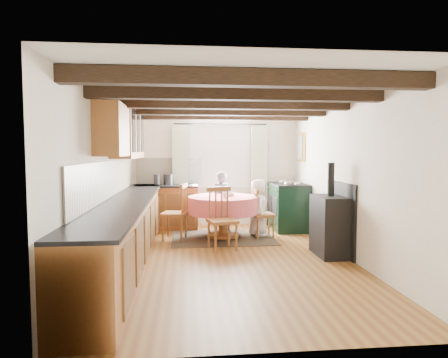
{
  "coord_description": "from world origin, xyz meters",
  "views": [
    {
      "loc": [
        -0.63,
        -5.72,
        1.61
      ],
      "look_at": [
        0.0,
        0.8,
        1.15
      ],
      "focal_mm": 31.29,
      "sensor_mm": 36.0,
      "label": 1
    }
  ],
  "objects": [
    {
      "name": "floor",
      "position": [
        0.0,
        0.0,
        0.0
      ],
      "size": [
        3.6,
        5.5,
        0.0
      ],
      "primitive_type": "cube",
      "color": "brown",
      "rests_on": "ground"
    },
    {
      "name": "ceiling",
      "position": [
        0.0,
        0.0,
        2.4
      ],
      "size": [
        3.6,
        5.5,
        0.0
      ],
      "primitive_type": "cube",
      "color": "white",
      "rests_on": "ground"
    },
    {
      "name": "wall_back",
      "position": [
        0.0,
        2.75,
        1.2
      ],
      "size": [
        3.6,
        0.0,
        2.4
      ],
      "primitive_type": "cube",
      "color": "silver",
      "rests_on": "ground"
    },
    {
      "name": "wall_front",
      "position": [
        0.0,
        -2.75,
        1.2
      ],
      "size": [
        3.6,
        0.0,
        2.4
      ],
      "primitive_type": "cube",
      "color": "silver",
      "rests_on": "ground"
    },
    {
      "name": "wall_left",
      "position": [
        -1.8,
        0.0,
        1.2
      ],
      "size": [
        0.0,
        5.5,
        2.4
      ],
      "primitive_type": "cube",
      "color": "silver",
      "rests_on": "ground"
    },
    {
      "name": "wall_right",
      "position": [
        1.8,
        0.0,
        1.2
      ],
      "size": [
        0.0,
        5.5,
        2.4
      ],
      "primitive_type": "cube",
      "color": "silver",
      "rests_on": "ground"
    },
    {
      "name": "beam_a",
      "position": [
        0.0,
        -2.0,
        2.31
      ],
      "size": [
        3.6,
        0.16,
        0.16
      ],
      "primitive_type": "cube",
      "color": "#342213",
      "rests_on": "ceiling"
    },
    {
      "name": "beam_b",
      "position": [
        0.0,
        -1.0,
        2.31
      ],
      "size": [
        3.6,
        0.16,
        0.16
      ],
      "primitive_type": "cube",
      "color": "#342213",
      "rests_on": "ceiling"
    },
    {
      "name": "beam_c",
      "position": [
        0.0,
        0.0,
        2.31
      ],
      "size": [
        3.6,
        0.16,
        0.16
      ],
      "primitive_type": "cube",
      "color": "#342213",
      "rests_on": "ceiling"
    },
    {
      "name": "beam_d",
      "position": [
        0.0,
        1.0,
        2.31
      ],
      "size": [
        3.6,
        0.16,
        0.16
      ],
      "primitive_type": "cube",
      "color": "#342213",
      "rests_on": "ceiling"
    },
    {
      "name": "beam_e",
      "position": [
        0.0,
        2.0,
        2.31
      ],
      "size": [
        3.6,
        0.16,
        0.16
      ],
      "primitive_type": "cube",
      "color": "#342213",
      "rests_on": "ceiling"
    },
    {
      "name": "splash_left",
      "position": [
        -1.78,
        0.3,
        1.2
      ],
      "size": [
        0.02,
        4.5,
        0.55
      ],
      "primitive_type": "cube",
      "color": "beige",
      "rests_on": "wall_left"
    },
    {
      "name": "splash_back",
      "position": [
        -1.0,
        2.73,
        1.2
      ],
      "size": [
        1.4,
        0.02,
        0.55
      ],
      "primitive_type": "cube",
      "color": "beige",
      "rests_on": "wall_back"
    },
    {
      "name": "base_cabinet_left",
      "position": [
        -1.5,
        0.0,
        0.44
      ],
      "size": [
        0.6,
        5.3,
        0.88
      ],
      "primitive_type": "cube",
      "color": "#A05C2F",
      "rests_on": "floor"
    },
    {
      "name": "base_cabinet_back",
      "position": [
        -1.05,
        2.45,
        0.44
      ],
      "size": [
        1.3,
        0.6,
        0.88
      ],
      "primitive_type": "cube",
      "color": "#A05C2F",
      "rests_on": "floor"
    },
    {
      "name": "worktop_left",
      "position": [
        -1.48,
        0.0,
        0.9
      ],
      "size": [
        0.64,
        5.3,
        0.04
      ],
      "primitive_type": "cube",
      "color": "black",
      "rests_on": "base_cabinet_left"
    },
    {
      "name": "worktop_back",
      "position": [
        -1.05,
        2.43,
        0.9
      ],
      "size": [
        1.3,
        0.64,
        0.04
      ],
      "primitive_type": "cube",
      "color": "black",
      "rests_on": "base_cabinet_back"
    },
    {
      "name": "wall_cabinet_glass",
      "position": [
        -1.63,
        1.2,
        1.95
      ],
      "size": [
        0.34,
        1.8,
        0.9
      ],
      "primitive_type": "cube",
      "color": "#A05C2F",
      "rests_on": "wall_left"
    },
    {
      "name": "wall_cabinet_solid",
      "position": [
        -1.63,
        -0.3,
        1.9
      ],
      "size": [
        0.34,
        0.9,
        0.7
      ],
      "primitive_type": "cube",
      "color": "#A05C2F",
      "rests_on": "wall_left"
    },
    {
      "name": "window_frame",
      "position": [
        0.1,
        2.73,
        1.6
      ],
      "size": [
        1.34,
        0.03,
        1.54
      ],
      "primitive_type": "cube",
      "color": "white",
      "rests_on": "wall_back"
    },
    {
      "name": "window_pane",
      "position": [
        0.1,
        2.74,
        1.6
      ],
      "size": [
        1.2,
        0.01,
        1.4
      ],
      "primitive_type": "cube",
      "color": "white",
      "rests_on": "wall_back"
    },
    {
      "name": "curtain_left",
      "position": [
        -0.75,
        2.65,
        1.1
      ],
      "size": [
        0.35,
        0.1,
        2.1
      ],
      "primitive_type": "cube",
      "color": "beige",
      "rests_on": "wall_back"
    },
    {
      "name": "curtain_right",
      "position": [
        0.95,
        2.65,
        1.1
      ],
      "size": [
        0.35,
        0.1,
        2.1
      ],
      "primitive_type": "cube",
      "color": "beige",
      "rests_on": "wall_back"
    },
    {
      "name": "curtain_rod",
      "position": [
        0.1,
        2.65,
        2.2
      ],
      "size": [
        2.0,
        0.03,
        0.03
      ],
      "primitive_type": "cylinder",
      "rotation": [
        0.0,
        1.57,
        0.0
      ],
      "color": "black",
      "rests_on": "wall_back"
    },
    {
      "name": "wall_picture",
      "position": [
        1.77,
        2.3,
        1.7
      ],
      "size": [
        0.04,
        0.5,
        0.6
      ],
      "primitive_type": "cube",
      "color": "gold",
      "rests_on": "wall_right"
    },
    {
      "name": "wall_plate",
      "position": [
        1.05,
        2.72,
        1.7
      ],
      "size": [
        0.3,
        0.02,
        0.3
      ],
      "primitive_type": "cylinder",
      "rotation": [
        1.57,
        0.0,
        0.0
      ],
      "color": "silver",
      "rests_on": "wall_back"
    },
    {
      "name": "rug",
      "position": [
        0.04,
        1.46,
        0.01
      ],
      "size": [
        1.88,
        1.46,
        0.01
      ],
      "primitive_type": "cube",
      "color": "black",
      "rests_on": "floor"
    },
    {
      "name": "dining_table",
      "position": [
        0.04,
        1.46,
        0.39
      ],
      "size": [
        1.29,
        1.29,
        0.78
      ],
      "primitive_type": null,
      "color": "#E44B37",
      "rests_on": "floor"
    },
    {
      "name": "chair_near",
      "position": [
        -0.05,
        0.57,
        0.51
      ],
      "size": [
        0.54,
        0.56,
        1.03
      ],
      "primitive_type": null,
      "rotation": [
        0.0,
        0.0,
        0.26
      ],
      "color": "brown",
      "rests_on": "floor"
    },
    {
      "name": "chair_left",
      "position": [
        -0.86,
        1.4,
        0.52
      ],
      "size": [
        0.55,
        0.54,
        1.03
      ],
      "primitive_type": null,
      "rotation": [
        0.0,
        0.0,
        -1.8
      ],
      "color": "brown",
      "rests_on": "floor"
    },
    {
      "name": "chair_right",
      "position": [
        0.81,
        1.46,
        0.46
      ],
      "size": [
        0.43,
        0.41,
        0.91
      ],
      "primitive_type": null,
      "rotation": [
        0.0,
        0.0,
        1.62
      ],
      "color": "brown",
      "rests_on": "floor"
    },
    {
      "name": "aga_range",
      "position": [
        1.47,
        2.13,
        0.49
      ],
      "size": [
        0.68,
        1.06,
        0.97
      ],
      "primitive_type": null,
      "color": "black",
      "rests_on": "floor"
    },
    {
      "name": "cast_iron_stove",
      "position": [
        1.58,
        0.06,
        0.72
      ],
      "size": [
        0.43,
        0.72,
        1.44
      ],
      "primitive_type": null,
      "color": "black",
      "rests_on": "floor"
    },
    {
      "name": "child_far",
      "position": [
        0.06,
        2.13,
        0.61
      ],
      "size": [
        0.49,
        0.38,
        1.21
      ],
      "primitive_type": "imported",
      "rotation": [
        0.0,
        0.0,
        3.36
      ],
      "color": "#535869",
      "rests_on": "floor"
    },
    {
      "name": "child_right",
      "position": [
        0.73,
        1.56,
        0.54
      ],
      "size": [
        0.35,
        0.54,
        1.09
      ],
      "primitive_type": "imported",
      "rotation": [
        0.0,
        0.0,
        1.56
      ],
      "color": "white",
      "rests_on": "floor"
    },
    {
      "name": "bowl_a",
      "position": [
        0.19,
        1.66,
        0.8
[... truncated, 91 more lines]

